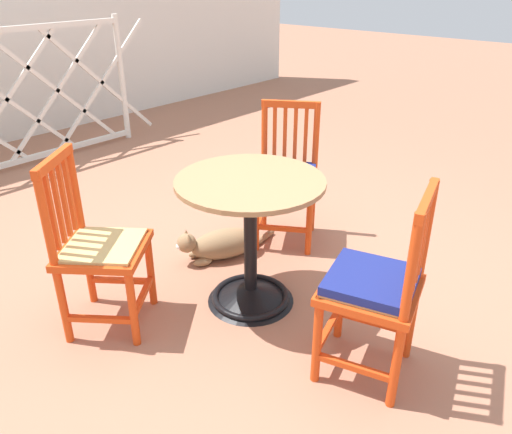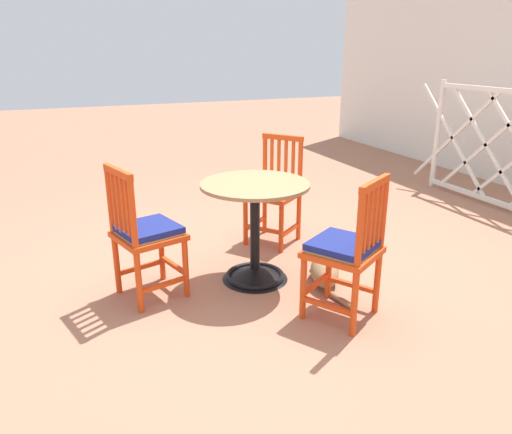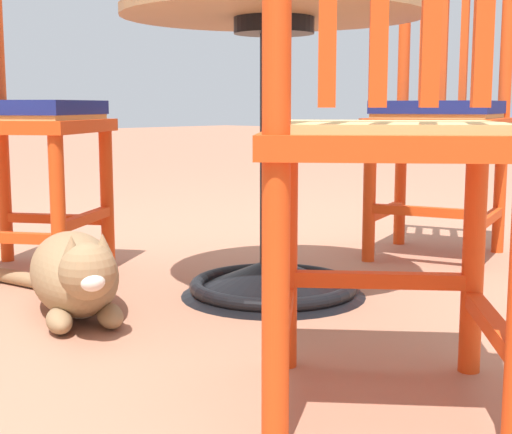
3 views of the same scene
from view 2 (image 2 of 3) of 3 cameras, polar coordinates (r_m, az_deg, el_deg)
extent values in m
plane|color=#A36B51|center=(3.60, 0.06, -7.38)|extent=(24.00, 24.00, 0.00)
cylinder|color=silver|center=(6.29, 20.41, 9.03)|extent=(0.06, 0.06, 1.26)
cube|color=silver|center=(6.12, 21.94, 8.59)|extent=(1.14, 0.02, 1.14)
cube|color=silver|center=(5.80, 25.26, 7.62)|extent=(1.14, 0.02, 1.14)
cube|color=silver|center=(6.12, 21.94, 8.59)|extent=(1.14, 0.02, 1.14)
cube|color=silver|center=(5.80, 25.26, 7.62)|extent=(1.14, 0.02, 1.14)
cone|color=black|center=(3.60, -0.11, -6.49)|extent=(0.48, 0.48, 0.10)
torus|color=black|center=(3.61, -0.10, -6.84)|extent=(0.44, 0.44, 0.04)
cylinder|color=black|center=(3.47, -0.11, -1.69)|extent=(0.07, 0.07, 0.66)
cylinder|color=black|center=(3.38, -0.11, 3.28)|extent=(0.20, 0.20, 0.04)
cylinder|color=#9E754C|center=(3.37, -0.11, 3.81)|extent=(0.76, 0.76, 0.02)
cylinder|color=#D64214|center=(3.99, 2.96, -1.13)|extent=(0.04, 0.04, 0.45)
cylinder|color=#D64214|center=(4.15, -1.24, -0.33)|extent=(0.04, 0.04, 0.45)
cylinder|color=#D64214|center=(4.22, 5.10, 3.20)|extent=(0.04, 0.04, 0.91)
cylinder|color=#D64214|center=(4.36, 1.04, 3.82)|extent=(0.04, 0.04, 0.91)
cube|color=#D64214|center=(4.17, 3.99, -1.52)|extent=(0.23, 0.29, 0.03)
cube|color=#D64214|center=(4.31, -0.07, -0.74)|extent=(0.23, 0.29, 0.03)
cube|color=#D64214|center=(4.09, 0.82, -1.45)|extent=(0.29, 0.23, 0.03)
cube|color=#D64214|center=(4.15, 1.97, 2.66)|extent=(0.56, 0.56, 0.04)
cube|color=tan|center=(4.14, 1.97, 2.95)|extent=(0.49, 0.49, 0.02)
cube|color=#D64214|center=(4.19, 4.34, 6.29)|extent=(0.03, 0.03, 0.39)
cube|color=#D64214|center=(4.22, 3.50, 6.40)|extent=(0.03, 0.03, 0.39)
cube|color=#D64214|center=(4.25, 2.67, 6.50)|extent=(0.03, 0.03, 0.39)
cube|color=#D64214|center=(4.28, 1.86, 6.61)|extent=(0.03, 0.03, 0.39)
cube|color=#D64214|center=(4.19, 3.14, 9.25)|extent=(0.32, 0.26, 0.04)
cylinder|color=#D64214|center=(3.60, -10.97, -3.85)|extent=(0.04, 0.04, 0.45)
cylinder|color=#D64214|center=(3.32, -8.21, -5.68)|extent=(0.04, 0.04, 0.45)
cylinder|color=#D64214|center=(3.38, -16.30, -1.58)|extent=(0.04, 0.04, 0.91)
cylinder|color=#D64214|center=(3.09, -13.86, -3.35)|extent=(0.04, 0.04, 0.91)
cube|color=#D64214|center=(3.56, -13.31, -5.74)|extent=(0.12, 0.34, 0.03)
cube|color=#D64214|center=(3.29, -10.72, -7.76)|extent=(0.12, 0.34, 0.03)
cube|color=#D64214|center=(3.48, -9.60, -5.56)|extent=(0.34, 0.12, 0.03)
cube|color=#D64214|center=(3.31, -12.42, -2.15)|extent=(0.49, 0.49, 0.04)
cube|color=tan|center=(3.30, -12.44, -1.79)|extent=(0.43, 0.43, 0.02)
cube|color=#D64214|center=(3.25, -16.20, 1.79)|extent=(0.03, 0.03, 0.39)
cube|color=#D64214|center=(3.19, -15.73, 1.51)|extent=(0.03, 0.03, 0.39)
cube|color=#D64214|center=(3.13, -15.23, 1.22)|extent=(0.03, 0.03, 0.39)
cube|color=#D64214|center=(3.07, -14.72, 0.92)|extent=(0.03, 0.03, 0.39)
cube|color=#D64214|center=(3.11, -15.82, 5.06)|extent=(0.37, 0.13, 0.04)
cube|color=navy|center=(3.29, -12.48, -1.31)|extent=(0.44, 0.44, 0.04)
cylinder|color=#D64214|center=(3.04, 5.53, -7.99)|extent=(0.04, 0.04, 0.45)
cylinder|color=#D64214|center=(3.31, 8.50, -5.75)|extent=(0.04, 0.04, 0.45)
cylinder|color=#D64214|center=(2.81, 11.72, -5.52)|extent=(0.04, 0.04, 0.91)
cylinder|color=#D64214|center=(3.10, 14.30, -3.31)|extent=(0.04, 0.04, 0.91)
cube|color=#D64214|center=(3.01, 8.32, -10.23)|extent=(0.30, 0.20, 0.03)
cube|color=#D64214|center=(3.29, 11.08, -7.77)|extent=(0.30, 0.20, 0.03)
cube|color=#D64214|center=(3.20, 7.04, -7.71)|extent=(0.20, 0.30, 0.03)
cube|color=#D64214|center=(3.02, 10.07, -4.06)|extent=(0.55, 0.55, 0.04)
cube|color=tan|center=(3.02, 10.10, -3.68)|extent=(0.48, 0.48, 0.02)
cube|color=#D64214|center=(2.78, 12.60, -0.81)|extent=(0.03, 0.03, 0.39)
cube|color=#D64214|center=(2.84, 13.14, -0.43)|extent=(0.03, 0.03, 0.39)
cube|color=#D64214|center=(2.90, 13.66, -0.06)|extent=(0.03, 0.03, 0.39)
cube|color=#D64214|center=(2.96, 14.16, 0.29)|extent=(0.03, 0.03, 0.39)
cube|color=#D64214|center=(2.81, 13.73, 3.80)|extent=(0.23, 0.34, 0.04)
cube|color=navy|center=(3.00, 10.13, -3.15)|extent=(0.50, 0.50, 0.04)
ellipsoid|color=#8E704C|center=(3.57, 8.00, -6.16)|extent=(0.48, 0.38, 0.19)
ellipsoid|color=silver|center=(3.66, 7.89, -5.63)|extent=(0.23, 0.22, 0.14)
sphere|color=#8E704C|center=(3.77, 7.79, -3.78)|extent=(0.12, 0.12, 0.12)
ellipsoid|color=silver|center=(3.81, 7.75, -3.70)|extent=(0.06, 0.07, 0.04)
cone|color=#8E704C|center=(3.74, 7.35, -3.08)|extent=(0.04, 0.04, 0.04)
cone|color=#8E704C|center=(3.74, 8.33, -3.10)|extent=(0.04, 0.04, 0.04)
ellipsoid|color=#8E704C|center=(3.74, 6.95, -6.00)|extent=(0.13, 0.10, 0.05)
ellipsoid|color=#8E704C|center=(3.75, 8.63, -6.02)|extent=(0.13, 0.10, 0.05)
cylinder|color=#8E704C|center=(3.33, 10.04, -9.59)|extent=(0.22, 0.07, 0.04)
camera|label=1|loc=(4.74, -28.00, 17.91)|focal=35.52mm
camera|label=3|loc=(5.16, 9.35, 6.39)|focal=53.02mm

